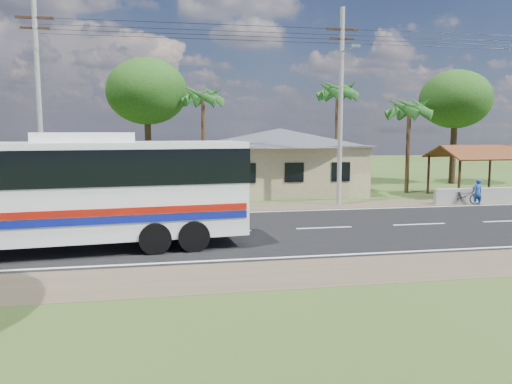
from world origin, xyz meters
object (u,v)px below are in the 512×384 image
(coach_bus, at_px, (53,185))
(person, at_px, (477,192))
(waiting_shed, at_px, (477,154))
(motorcycle, at_px, (464,196))

(coach_bus, bearing_deg, person, 13.23)
(waiting_shed, xyz_separation_m, coach_bus, (-23.65, -10.92, -0.34))
(waiting_shed, distance_m, motorcycle, 4.77)
(motorcycle, bearing_deg, waiting_shed, -21.82)
(coach_bus, xyz_separation_m, motorcycle, (20.84, 7.78, -1.89))
(person, bearing_deg, motorcycle, -48.52)
(coach_bus, bearing_deg, motorcycle, 15.01)
(coach_bus, xyz_separation_m, person, (21.28, 7.20, -1.63))
(person, bearing_deg, waiting_shed, -118.72)
(motorcycle, distance_m, person, 0.78)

